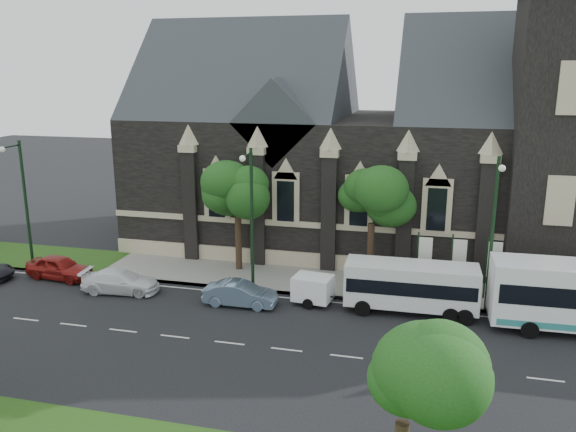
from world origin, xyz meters
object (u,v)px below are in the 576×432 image
(street_lamp_far, at_px, (23,198))
(street_lamp_near, at_px, (493,227))
(banner_flag_center, at_px, (456,260))
(car_far_white, at_px, (121,281))
(car_far_red, at_px, (59,267))
(sedan, at_px, (240,294))
(box_trailer, at_px, (313,288))
(tree_walk_right, at_px, (376,195))
(shuttle_bus, at_px, (411,285))
(street_lamp_mid, at_px, (251,212))
(tree_walk_left, at_px, (241,189))
(tree_park_east, at_px, (411,375))
(banner_flag_left, at_px, (422,258))
(banner_flag_right, at_px, (491,263))

(street_lamp_far, bearing_deg, street_lamp_near, 0.00)
(banner_flag_center, distance_m, car_far_white, 20.66)
(car_far_red, bearing_deg, sedan, -90.32)
(box_trailer, bearing_deg, tree_walk_right, 64.43)
(box_trailer, bearing_deg, shuttle_bus, 9.75)
(street_lamp_near, height_order, car_far_white, street_lamp_near)
(street_lamp_mid, bearing_deg, street_lamp_near, 0.00)
(street_lamp_mid, height_order, street_lamp_far, same)
(tree_walk_left, distance_m, street_lamp_mid, 4.08)
(street_lamp_mid, relative_size, box_trailer, 2.73)
(tree_walk_left, distance_m, street_lamp_near, 16.22)
(tree_walk_left, xyz_separation_m, car_far_white, (-6.11, -5.73, -5.03))
(tree_walk_left, bearing_deg, car_far_white, -136.86)
(tree_park_east, relative_size, car_far_red, 1.38)
(banner_flag_center, bearing_deg, banner_flag_left, 180.00)
(tree_walk_right, distance_m, street_lamp_mid, 8.10)
(tree_walk_right, relative_size, banner_flag_left, 1.95)
(street_lamp_near, distance_m, banner_flag_left, 4.99)
(box_trailer, xyz_separation_m, sedan, (-4.11, -1.25, -0.26))
(street_lamp_mid, bearing_deg, banner_flag_right, 7.60)
(banner_flag_right, height_order, car_far_red, banner_flag_right)
(tree_walk_right, xyz_separation_m, street_lamp_near, (6.79, -3.62, -0.71))
(banner_flag_center, height_order, box_trailer, banner_flag_center)
(banner_flag_center, relative_size, sedan, 0.92)
(sedan, bearing_deg, tree_park_east, -145.17)
(banner_flag_right, height_order, car_far_white, banner_flag_right)
(tree_walk_right, bearing_deg, box_trailer, -123.46)
(tree_walk_left, xyz_separation_m, banner_flag_center, (14.08, -1.70, -3.35))
(street_lamp_near, height_order, shuttle_bus, street_lamp_near)
(tree_park_east, height_order, tree_walk_right, tree_walk_right)
(car_far_white, bearing_deg, street_lamp_far, 69.27)
(shuttle_bus, xyz_separation_m, sedan, (-9.77, -1.43, -0.94))
(car_far_red, relative_size, car_far_white, 0.94)
(tree_park_east, bearing_deg, street_lamp_far, 147.90)
(car_far_white, bearing_deg, sedan, -97.56)
(shuttle_bus, bearing_deg, tree_park_east, -89.52)
(tree_walk_right, bearing_deg, banner_flag_center, -18.64)
(tree_park_east, xyz_separation_m, banner_flag_right, (4.11, 18.32, -2.24))
(street_lamp_near, xyz_separation_m, box_trailer, (-9.89, -1.08, -4.14))
(banner_flag_left, relative_size, car_far_red, 0.88)
(tree_walk_right, relative_size, street_lamp_far, 0.87)
(tree_walk_right, distance_m, street_lamp_far, 23.50)
(banner_flag_center, bearing_deg, tree_walk_right, 161.36)
(tree_walk_right, distance_m, car_far_white, 16.96)
(street_lamp_near, height_order, street_lamp_mid, same)
(street_lamp_far, xyz_separation_m, shuttle_bus, (25.77, -0.89, -3.46))
(tree_walk_left, relative_size, sedan, 1.76)
(shuttle_bus, bearing_deg, street_lamp_mid, 173.77)
(tree_walk_right, height_order, car_far_red, tree_walk_right)
(banner_flag_center, distance_m, sedan, 13.10)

